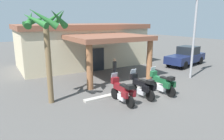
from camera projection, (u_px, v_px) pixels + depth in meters
The scene contains 10 objects.
ground_plane at pixel (144, 91), 13.77m from camera, with size 80.00×80.00×0.00m, color #514F4C.
motel_building at pixel (82, 45), 21.28m from camera, with size 12.89×11.83×4.19m.
motorcycle_maroon at pixel (122, 92), 11.68m from camera, with size 0.71×2.21×1.61m.
motorcycle_black at pixel (142, 86), 12.58m from camera, with size 0.70×2.21×1.61m.
motorcycle_green at pixel (162, 83), 13.23m from camera, with size 0.71×2.21×1.61m.
pedestrian at pixel (115, 67), 16.32m from camera, with size 0.41×0.39×1.69m.
pickup_truck_navy at pixel (186, 56), 21.45m from camera, with size 5.47×2.85×1.95m.
palm_tree_roadside at pixel (46, 30), 10.95m from camera, with size 2.42×2.40×5.30m.
roadside_sign at pixel (196, 16), 15.85m from camera, with size 1.40×0.18×7.33m.
curb_strip at pixel (130, 91), 13.68m from camera, with size 6.59×0.36×0.12m, color #ADA89E.
Camera 1 is at (-8.87, -9.80, 4.64)m, focal length 33.32 mm.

